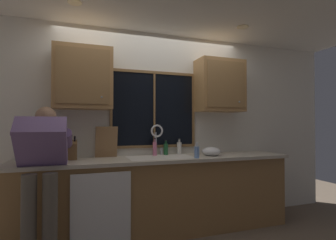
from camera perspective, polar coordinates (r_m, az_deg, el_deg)
back_wall at (r=3.54m, az=-3.52°, el=-1.75°), size 5.70×0.12×2.55m
ceiling_downlight_left at (r=3.01m, az=-19.73°, el=23.05°), size 0.14×0.14×0.01m
ceiling_downlight_right at (r=3.59m, az=16.02°, el=18.98°), size 0.14×0.14×0.01m
window_glass at (r=3.48m, az=-3.06°, el=2.35°), size 1.10×0.02×0.95m
window_frame_top at (r=3.54m, az=-3.01°, el=10.35°), size 1.17×0.02×0.04m
window_frame_bottom at (r=3.48m, az=-3.02°, el=-5.76°), size 1.17×0.02×0.04m
window_frame_left at (r=3.36m, az=-12.36°, el=2.50°), size 0.03×0.02×0.95m
window_frame_right at (r=3.67m, az=5.52°, el=2.18°), size 0.03×0.02×0.95m
window_mullion_center at (r=3.47m, az=-3.01°, el=2.36°), size 0.02×0.02×0.95m
lower_cabinet_run at (r=3.32m, az=-1.83°, el=-16.38°), size 3.30×0.58×0.88m
countertop at (r=3.21m, az=-1.72°, el=-8.53°), size 3.36×0.62×0.04m
dishwasher_front at (r=2.88m, az=-14.38°, el=-18.40°), size 0.60×0.02×0.74m
upper_cabinet_left at (r=3.22m, az=-18.08°, el=8.67°), size 0.65×0.36×0.72m
upper_cabinet_right at (r=3.73m, az=11.29°, el=7.32°), size 0.65×0.36×0.72m
sink at (r=3.24m, az=-1.61°, el=-9.87°), size 0.80×0.46×0.21m
faucet at (r=3.38m, az=-2.41°, el=-3.51°), size 0.18×0.09×0.40m
person_standing at (r=2.80m, az=-25.79°, el=-8.64°), size 0.53×0.71×1.51m
knife_block at (r=3.17m, az=-20.37°, el=-6.24°), size 0.12×0.18×0.32m
cutting_board at (r=3.28m, az=-13.32°, el=-4.71°), size 0.26×0.10×0.38m
mixing_bowl at (r=3.42m, az=9.44°, el=-6.82°), size 0.24×0.24×0.12m
soap_dispenser at (r=3.16m, az=6.32°, el=-6.96°), size 0.06×0.07×0.19m
bottle_green_glass at (r=3.38m, az=-2.92°, el=-6.21°), size 0.05×0.05×0.23m
bottle_tall_clear at (r=3.53m, az=2.47°, el=-6.10°), size 0.06×0.06×0.21m
bottle_amber_small at (r=3.47m, az=-0.47°, el=-6.33°), size 0.06×0.06×0.19m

